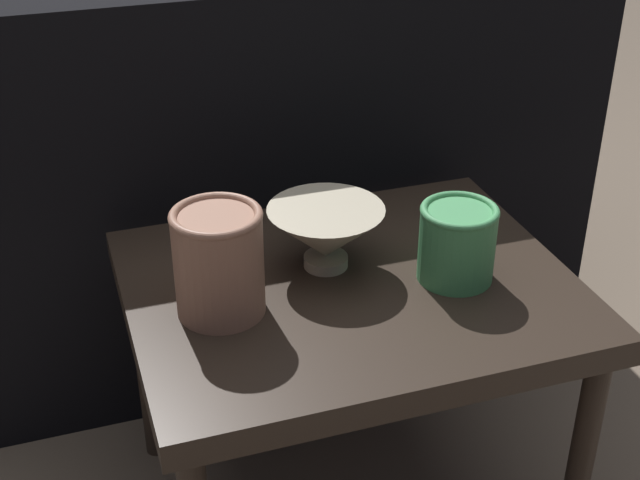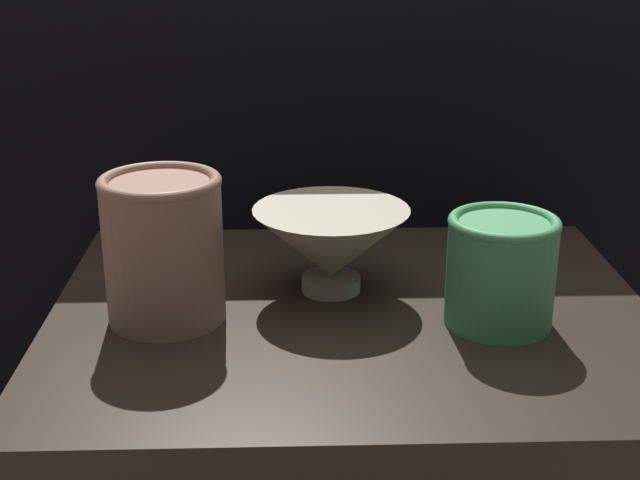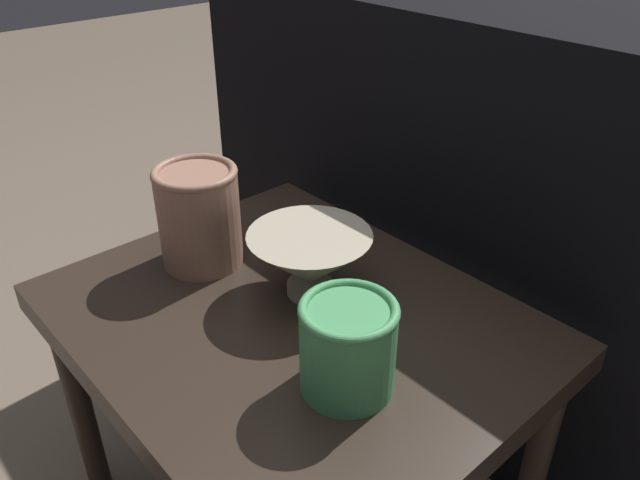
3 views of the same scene
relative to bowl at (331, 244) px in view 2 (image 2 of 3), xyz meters
name	(u,v)px [view 2 (image 2 of 3)]	position (x,y,z in m)	size (l,w,h in m)	color
table	(351,352)	(0.02, -0.05, -0.10)	(0.62, 0.50, 0.42)	#2D231C
couch_backdrop	(329,193)	(0.02, 0.50, -0.10)	(1.22, 0.50, 0.75)	black
bowl	(331,244)	(0.00, 0.00, 0.00)	(0.17, 0.17, 0.09)	#B2A88E
vase_textured_left	(164,246)	(-0.17, -0.06, 0.02)	(0.12, 0.12, 0.15)	#996B56
vase_colorful_right	(501,269)	(0.16, -0.09, 0.01)	(0.11, 0.11, 0.11)	#47995B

